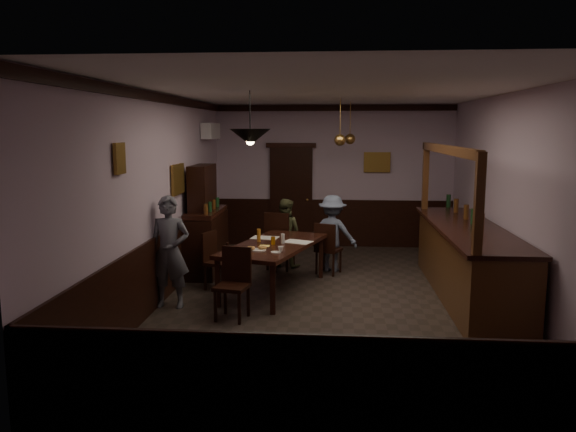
# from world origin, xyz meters

# --- Properties ---
(room) EXTENTS (5.01, 8.01, 3.01)m
(room) POSITION_xyz_m (0.00, 0.00, 1.50)
(room) COLOR #2D2621
(room) RESTS_ON ground
(dining_table) EXTENTS (1.61, 2.40, 0.75)m
(dining_table) POSITION_xyz_m (-0.90, 0.48, 0.69)
(dining_table) COLOR black
(dining_table) RESTS_ON ground
(chair_far_left) EXTENTS (0.55, 0.55, 1.04)m
(chair_far_left) POSITION_xyz_m (-0.95, 1.82, 0.57)
(chair_far_left) COLOR black
(chair_far_left) RESTS_ON ground
(chair_far_right) EXTENTS (0.51, 0.51, 0.90)m
(chair_far_right) POSITION_xyz_m (-0.10, 1.57, 0.49)
(chair_far_right) COLOR black
(chair_far_right) RESTS_ON ground
(chair_near) EXTENTS (0.48, 0.48, 0.94)m
(chair_near) POSITION_xyz_m (-1.30, -0.78, 0.52)
(chair_near) COLOR black
(chair_near) RESTS_ON ground
(chair_side) EXTENTS (0.50, 0.50, 0.90)m
(chair_side) POSITION_xyz_m (-1.84, 0.57, 0.49)
(chair_side) COLOR black
(chair_side) RESTS_ON ground
(person_standing) EXTENTS (0.58, 0.38, 1.58)m
(person_standing) POSITION_xyz_m (-2.27, -0.40, 0.79)
(person_standing) COLOR #52535E
(person_standing) RESTS_ON ground
(person_seated_left) EXTENTS (0.73, 0.66, 1.25)m
(person_seated_left) POSITION_xyz_m (-0.87, 2.10, 0.62)
(person_seated_left) COLOR brown
(person_seated_left) RESTS_ON ground
(person_seated_right) EXTENTS (0.96, 0.68, 1.35)m
(person_seated_right) POSITION_xyz_m (-0.01, 1.83, 0.67)
(person_seated_right) COLOR slate
(person_seated_right) RESTS_ON ground
(newspaper_left) EXTENTS (0.46, 0.36, 0.01)m
(newspaper_left) POSITION_xyz_m (-1.09, 0.92, 0.75)
(newspaper_left) COLOR silver
(newspaper_left) RESTS_ON dining_table
(newspaper_right) EXTENTS (0.50, 0.44, 0.01)m
(newspaper_right) POSITION_xyz_m (-0.55, 0.63, 0.75)
(newspaper_right) COLOR silver
(newspaper_right) RESTS_ON dining_table
(napkin) EXTENTS (0.19, 0.19, 0.00)m
(napkin) POSITION_xyz_m (-1.02, 0.29, 0.75)
(napkin) COLOR #FFDA5D
(napkin) RESTS_ON dining_table
(saucer) EXTENTS (0.15, 0.15, 0.01)m
(saucer) POSITION_xyz_m (-0.80, -0.14, 0.76)
(saucer) COLOR white
(saucer) RESTS_ON dining_table
(coffee_cup) EXTENTS (0.10, 0.10, 0.07)m
(coffee_cup) POSITION_xyz_m (-0.74, -0.12, 0.80)
(coffee_cup) COLOR white
(coffee_cup) RESTS_ON saucer
(pastry_plate) EXTENTS (0.22, 0.22, 0.01)m
(pastry_plate) POSITION_xyz_m (-1.07, -0.03, 0.76)
(pastry_plate) COLOR white
(pastry_plate) RESTS_ON dining_table
(pastry_ring_a) EXTENTS (0.13, 0.13, 0.04)m
(pastry_ring_a) POSITION_xyz_m (-1.18, -0.03, 0.79)
(pastry_ring_a) COLOR #C68C47
(pastry_ring_a) RESTS_ON pastry_plate
(pastry_ring_b) EXTENTS (0.13, 0.13, 0.04)m
(pastry_ring_b) POSITION_xyz_m (-1.02, 0.02, 0.79)
(pastry_ring_b) COLOR #C68C47
(pastry_ring_b) RESTS_ON pastry_plate
(soda_can) EXTENTS (0.07, 0.07, 0.12)m
(soda_can) POSITION_xyz_m (-0.91, 0.41, 0.81)
(soda_can) COLOR orange
(soda_can) RESTS_ON dining_table
(beer_glass) EXTENTS (0.06, 0.06, 0.20)m
(beer_glass) POSITION_xyz_m (-1.15, 0.62, 0.85)
(beer_glass) COLOR #BF721E
(beer_glass) RESTS_ON dining_table
(water_glass) EXTENTS (0.06, 0.06, 0.15)m
(water_glass) POSITION_xyz_m (-0.77, 0.51, 0.82)
(water_glass) COLOR silver
(water_glass) RESTS_ON dining_table
(pepper_mill) EXTENTS (0.04, 0.04, 0.14)m
(pepper_mill) POSITION_xyz_m (-1.50, -0.16, 0.82)
(pepper_mill) COLOR black
(pepper_mill) RESTS_ON dining_table
(sideboard) EXTENTS (0.51, 1.42, 1.88)m
(sideboard) POSITION_xyz_m (-2.21, 1.55, 0.75)
(sideboard) COLOR black
(sideboard) RESTS_ON ground
(bar_counter) EXTENTS (0.93, 4.01, 2.25)m
(bar_counter) POSITION_xyz_m (1.99, 0.43, 0.57)
(bar_counter) COLOR #4E2C14
(bar_counter) RESTS_ON ground
(door_back) EXTENTS (0.90, 0.06, 2.10)m
(door_back) POSITION_xyz_m (-0.90, 3.95, 1.05)
(door_back) COLOR black
(door_back) RESTS_ON ground
(ac_unit) EXTENTS (0.20, 0.85, 0.30)m
(ac_unit) POSITION_xyz_m (-2.38, 2.90, 2.45)
(ac_unit) COLOR white
(ac_unit) RESTS_ON ground
(picture_left_small) EXTENTS (0.04, 0.28, 0.36)m
(picture_left_small) POSITION_xyz_m (-2.46, -1.60, 2.15)
(picture_left_small) COLOR olive
(picture_left_small) RESTS_ON ground
(picture_left_large) EXTENTS (0.04, 0.62, 0.48)m
(picture_left_large) POSITION_xyz_m (-2.46, 0.80, 1.70)
(picture_left_large) COLOR olive
(picture_left_large) RESTS_ON ground
(picture_back) EXTENTS (0.55, 0.04, 0.42)m
(picture_back) POSITION_xyz_m (0.90, 3.96, 1.80)
(picture_back) COLOR olive
(picture_back) RESTS_ON ground
(pendant_iron) EXTENTS (0.56, 0.56, 0.73)m
(pendant_iron) POSITION_xyz_m (-1.14, -0.28, 2.38)
(pendant_iron) COLOR black
(pendant_iron) RESTS_ON ground
(pendant_brass_mid) EXTENTS (0.20, 0.20, 0.81)m
(pendant_brass_mid) POSITION_xyz_m (0.10, 1.86, 2.30)
(pendant_brass_mid) COLOR #BF8C3F
(pendant_brass_mid) RESTS_ON ground
(pendant_brass_far) EXTENTS (0.20, 0.20, 0.81)m
(pendant_brass_far) POSITION_xyz_m (0.30, 2.89, 2.30)
(pendant_brass_far) COLOR #BF8C3F
(pendant_brass_far) RESTS_ON ground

